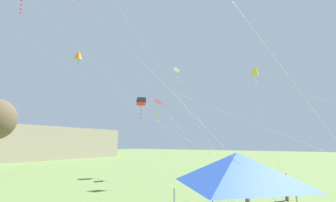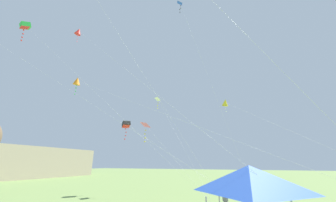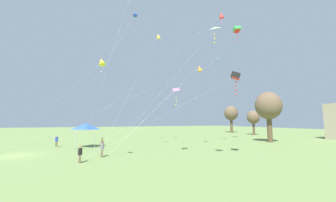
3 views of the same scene
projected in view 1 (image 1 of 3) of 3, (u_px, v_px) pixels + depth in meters
The scene contains 9 objects.
distant_building at pixel (42, 143), 55.04m from camera, with size 37.28×14.41×7.56m, color tan.
festival_tent at pixel (238, 169), 6.36m from camera, with size 2.91×2.91×3.51m.
person_black_shirt at pixel (286, 187), 15.03m from camera, with size 0.36×0.36×1.76m.
person_grey_shirt at pixel (247, 188), 14.30m from camera, with size 0.42×0.42×2.04m.
kite_black_box_1 at pixel (141, 102), 27.49m from camera, with size 4.60×16.27×9.29m.
kite_white_delta_2 at pixel (177, 70), 27.60m from camera, with size 8.17×9.42×13.01m.
kite_pink_delta_5 at pixel (159, 103), 21.06m from camera, with size 2.31×8.26×8.01m.
kite_orange_diamond_6 at pixel (79, 55), 21.31m from camera, with size 4.24×26.40×12.55m.
kite_yellow_diamond_9 at pixel (255, 70), 18.07m from camera, with size 10.47×11.65×10.07m.
Camera 1 is at (-11.03, 4.93, 3.77)m, focal length 24.00 mm.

